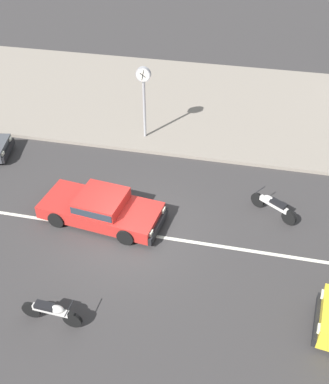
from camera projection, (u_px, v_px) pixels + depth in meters
The scene contains 7 objects.
ground_plane at pixel (130, 232), 15.57m from camera, with size 160.00×160.00×0.00m, color #383535.
lane_centre_stripe at pixel (130, 232), 15.57m from camera, with size 50.40×0.14×0.01m, color silver.
kerb_strip at pixel (182, 101), 23.14m from camera, with size 68.00×10.00×0.15m, color gray.
sedan_red_2 at pixel (102, 208), 15.79m from camera, with size 4.51×2.27×1.06m.
motorcycle_0 at pixel (273, 205), 16.06m from camera, with size 1.64×1.18×0.80m.
motorcycle_2 at pixel (52, 312), 12.46m from camera, with size 1.82×0.56×0.80m.
street_clock at pixel (144, 86), 18.82m from camera, with size 0.63×0.22×3.26m.
Camera 1 is at (3.60, -10.82, 10.76)m, focal length 42.00 mm.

